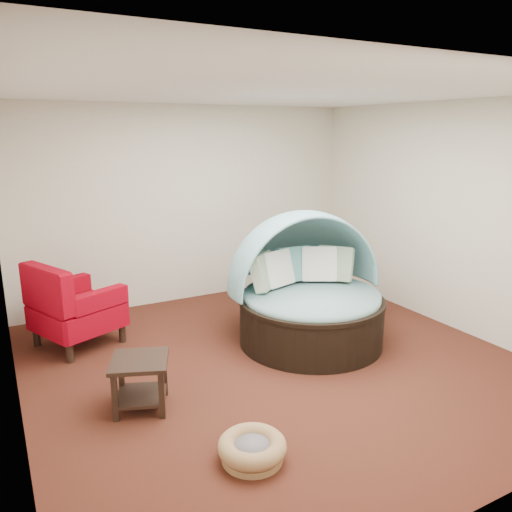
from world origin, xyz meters
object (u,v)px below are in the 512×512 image
pet_basket (252,449)px  red_armchair (72,308)px  side_table (140,376)px  canopy_daybed (308,282)px

pet_basket → red_armchair: bearing=106.6°
side_table → canopy_daybed: bearing=14.8°
red_armchair → side_table: 1.73m
red_armchair → canopy_daybed: bearing=-47.7°
red_armchair → side_table: bearing=-103.0°
pet_basket → side_table: side_table is taller
canopy_daybed → side_table: size_ratio=3.02×
canopy_daybed → pet_basket: canopy_daybed is taller
canopy_daybed → red_armchair: canopy_daybed is taller
pet_basket → red_armchair: (-0.84, 2.83, 0.37)m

